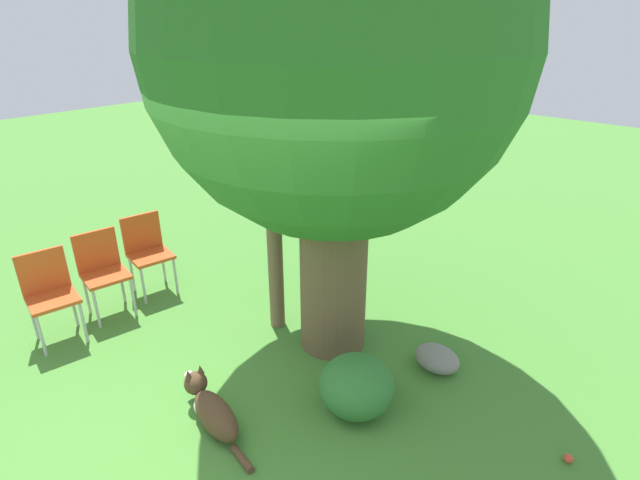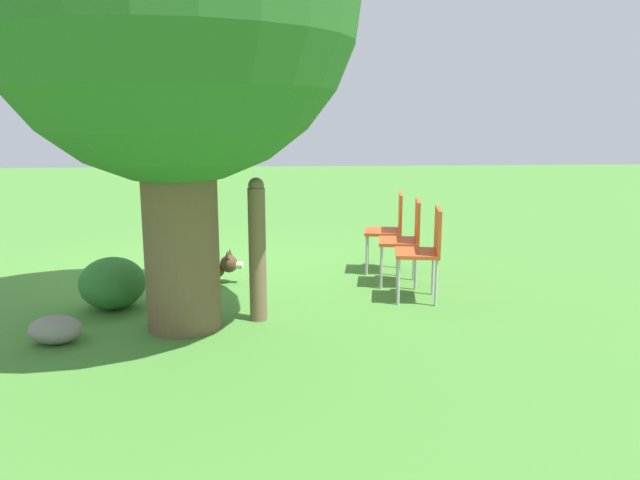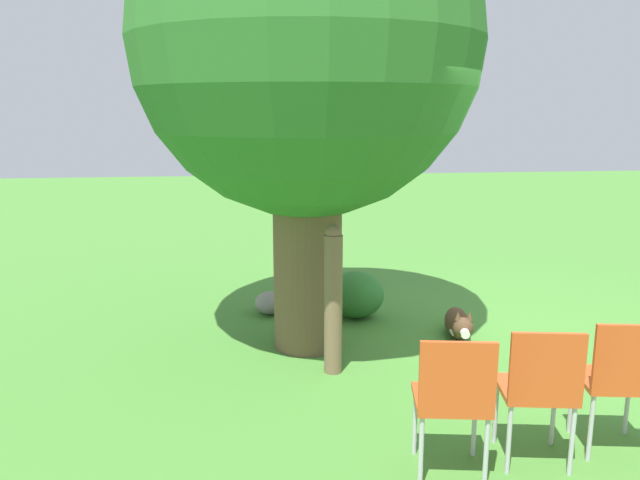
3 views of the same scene
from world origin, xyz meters
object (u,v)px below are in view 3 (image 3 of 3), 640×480
at_px(red_chair_0, 620,375).
at_px(dog, 458,324).
at_px(fence_post, 333,299).
at_px(tennis_ball, 288,278).
at_px(red_chair_1, 540,385).
at_px(red_chair_2, 453,395).
at_px(oak_tree, 307,47).

bearing_deg(red_chair_0, dog, 18.13).
bearing_deg(red_chair_0, fence_post, 57.45).
xyz_separation_m(fence_post, tennis_ball, (2.88, 0.19, -0.62)).
height_order(fence_post, red_chair_1, fence_post).
relative_size(red_chair_1, red_chair_2, 1.00).
bearing_deg(red_chair_0, tennis_ball, 32.35).
bearing_deg(tennis_ball, oak_tree, -179.00).
bearing_deg(red_chair_1, red_chair_0, -73.17).
distance_m(red_chair_1, red_chair_2, 0.58).
distance_m(fence_post, red_chair_0, 2.21).
xyz_separation_m(oak_tree, red_chair_0, (-2.12, -1.79, -2.18)).
distance_m(dog, red_chair_0, 2.18).
height_order(red_chair_1, red_chair_2, same).
distance_m(oak_tree, dog, 2.97).
bearing_deg(red_chair_1, fence_post, 44.03).
bearing_deg(fence_post, tennis_ball, 3.83).
height_order(red_chair_0, tennis_ball, red_chair_0).
xyz_separation_m(red_chair_1, tennis_ball, (4.44, 1.26, -0.51)).
bearing_deg(red_chair_0, red_chair_1, 106.83).
distance_m(dog, red_chair_1, 2.24).
distance_m(oak_tree, red_chair_1, 3.32).
bearing_deg(tennis_ball, fence_post, -176.17).
bearing_deg(fence_post, red_chair_2, -163.10).
xyz_separation_m(dog, red_chair_1, (-2.19, 0.25, 0.40)).
bearing_deg(fence_post, red_chair_0, -132.13).
bearing_deg(fence_post, dog, -64.37).
height_order(dog, tennis_ball, dog).
xyz_separation_m(red_chair_0, tennis_ball, (4.37, 1.83, -0.51)).
xyz_separation_m(oak_tree, red_chair_1, (-2.19, -1.22, -2.18)).
height_order(fence_post, red_chair_2, fence_post).
relative_size(dog, red_chair_2, 1.13).
distance_m(dog, tennis_ball, 2.72).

